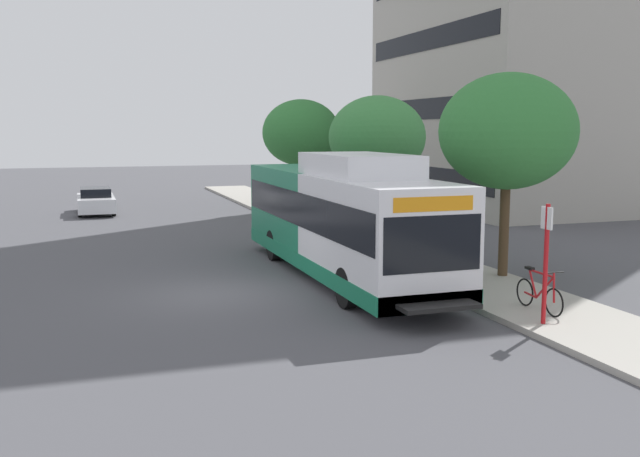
% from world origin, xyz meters
% --- Properties ---
extents(ground_plane, '(120.00, 120.00, 0.00)m').
position_xyz_m(ground_plane, '(0.00, 8.00, 0.00)').
color(ground_plane, '#4C4C51').
extents(sidewalk_curb, '(3.00, 56.00, 0.14)m').
position_xyz_m(sidewalk_curb, '(7.00, 6.00, 0.07)').
color(sidewalk_curb, '#A8A399').
rests_on(sidewalk_curb, ground).
extents(transit_bus, '(2.58, 12.25, 3.65)m').
position_xyz_m(transit_bus, '(3.89, 0.99, 1.70)').
color(transit_bus, white).
rests_on(transit_bus, ground).
extents(bus_stop_sign_pole, '(0.10, 0.36, 2.60)m').
position_xyz_m(bus_stop_sign_pole, '(6.09, -5.68, 1.65)').
color(bus_stop_sign_pole, red).
rests_on(bus_stop_sign_pole, sidewalk_curb).
extents(bicycle_parked, '(0.52, 1.76, 1.02)m').
position_xyz_m(bicycle_parked, '(6.64, -4.76, 0.56)').
color(bicycle_parked, black).
rests_on(bicycle_parked, sidewalk_curb).
extents(street_tree_near_stop, '(3.84, 3.84, 5.74)m').
position_xyz_m(street_tree_near_stop, '(8.15, -0.93, 4.24)').
color(street_tree_near_stop, '#4C3823').
rests_on(street_tree_near_stop, sidewalk_curb).
extents(street_tree_mid_block, '(3.82, 3.82, 5.49)m').
position_xyz_m(street_tree_mid_block, '(7.93, 7.76, 3.99)').
color(street_tree_mid_block, '#4C3823').
rests_on(street_tree_mid_block, sidewalk_curb).
extents(street_tree_far_block, '(3.98, 3.98, 5.69)m').
position_xyz_m(street_tree_far_block, '(7.63, 16.89, 4.13)').
color(street_tree_far_block, '#4C3823').
rests_on(street_tree_far_block, sidewalk_curb).
extents(parked_car_far_lane, '(1.80, 4.50, 1.33)m').
position_xyz_m(parked_car_far_lane, '(-2.49, 20.01, 0.66)').
color(parked_car_far_lane, silver).
rests_on(parked_car_far_lane, ground).
extents(lattice_comm_tower, '(1.10, 1.10, 28.97)m').
position_xyz_m(lattice_comm_tower, '(25.72, 29.14, 9.64)').
color(lattice_comm_tower, '#B7B7BC').
rests_on(lattice_comm_tower, ground).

